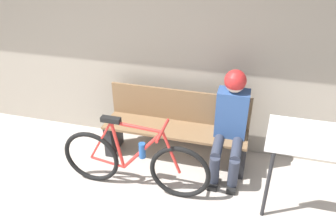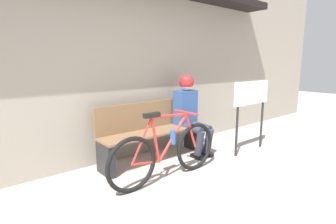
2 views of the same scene
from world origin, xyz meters
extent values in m
cube|color=#9E9384|center=(0.00, 2.44, 1.60)|extent=(12.00, 0.12, 3.20)
cube|color=brown|center=(0.57, 1.98, 0.43)|extent=(1.68, 0.42, 0.03)
cube|color=brown|center=(0.57, 2.17, 0.65)|extent=(1.68, 0.03, 0.40)
cube|color=#232326|center=(-0.22, 1.98, 0.21)|extent=(0.10, 0.36, 0.42)
cube|color=#232326|center=(1.36, 1.98, 0.21)|extent=(0.10, 0.36, 0.42)
torus|color=black|center=(-0.21, 1.37, 0.32)|extent=(0.64, 0.05, 0.64)
torus|color=black|center=(0.78, 1.37, 0.32)|extent=(0.64, 0.05, 0.64)
cylinder|color=red|center=(0.34, 1.37, 0.79)|extent=(0.53, 0.03, 0.07)
cylinder|color=red|center=(0.39, 1.37, 0.52)|extent=(0.46, 0.03, 0.54)
cylinder|color=red|center=(0.12, 1.37, 0.54)|extent=(0.13, 0.03, 0.56)
cylinder|color=red|center=(-0.02, 1.37, 0.29)|extent=(0.38, 0.03, 0.08)
cylinder|color=red|center=(-0.07, 1.37, 0.56)|extent=(0.30, 0.02, 0.50)
cylinder|color=red|center=(0.69, 1.37, 0.55)|extent=(0.21, 0.03, 0.47)
cube|color=black|center=(0.07, 1.37, 0.84)|extent=(0.20, 0.07, 0.05)
cylinder|color=red|center=(0.60, 1.37, 0.80)|extent=(0.03, 0.40, 0.03)
cylinder|color=#235199|center=(0.39, 1.37, 0.52)|extent=(0.07, 0.07, 0.17)
cylinder|color=#2D3342|center=(1.10, 1.78, 0.44)|extent=(0.11, 0.41, 0.13)
cylinder|color=#2D3342|center=(1.10, 1.60, 0.24)|extent=(0.11, 0.17, 0.39)
cube|color=black|center=(1.10, 1.63, 0.03)|extent=(0.10, 0.22, 0.06)
cylinder|color=#2D3342|center=(1.30, 1.78, 0.44)|extent=(0.11, 0.41, 0.13)
cylinder|color=#2D3342|center=(1.30, 1.60, 0.24)|extent=(0.11, 0.17, 0.39)
cube|color=black|center=(1.30, 1.63, 0.03)|extent=(0.10, 0.22, 0.06)
cube|color=#2D4C84|center=(1.20, 2.02, 0.72)|extent=(0.34, 0.22, 0.54)
sphere|color=beige|center=(1.20, 2.00, 1.09)|extent=(0.20, 0.20, 0.20)
sphere|color=#B22323|center=(1.20, 2.00, 1.12)|extent=(0.23, 0.23, 0.23)
cylinder|color=#232326|center=(1.63, 1.33, 0.39)|extent=(0.04, 0.04, 0.77)
cube|color=white|center=(1.98, 1.33, 0.95)|extent=(0.86, 0.03, 0.36)
camera|label=1|loc=(1.34, -1.15, 2.50)|focal=35.00mm
camera|label=2|loc=(-1.63, -0.96, 1.41)|focal=28.00mm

